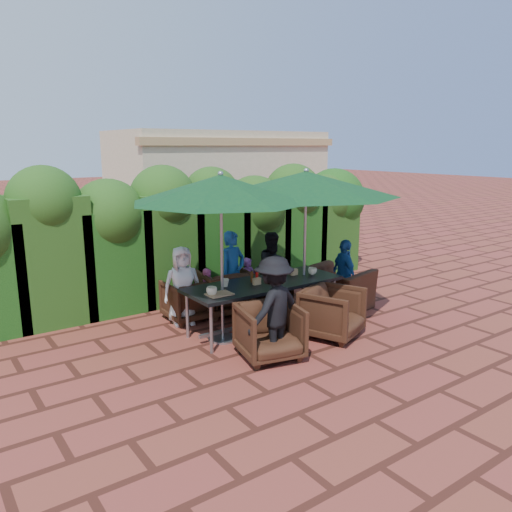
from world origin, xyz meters
TOP-DOWN VIEW (x-y plane):
  - ground at (0.00, 0.00)m, footprint 80.00×80.00m
  - dining_table at (0.08, 0.04)m, footprint 2.49×0.90m
  - umbrella_left at (-0.68, 0.03)m, footprint 2.54×2.54m
  - umbrella_right at (0.88, 0.03)m, footprint 2.91×2.91m
  - chair_far_left at (-0.68, 1.11)m, footprint 0.72×0.67m
  - chair_far_mid at (-0.02, 1.03)m, footprint 0.91×0.87m
  - chair_far_right at (0.84, 1.00)m, footprint 0.78×0.74m
  - chair_near_left at (-0.50, -0.88)m, footprint 0.93×0.90m
  - chair_near_right at (0.72, -0.81)m, footprint 1.03×1.00m
  - chair_end_right at (1.75, 0.14)m, footprint 0.90×1.19m
  - adult_far_left at (-0.84, 0.98)m, footprint 0.69×0.51m
  - adult_far_mid at (0.13, 1.01)m, footprint 0.58×0.50m
  - adult_far_right at (0.94, 0.93)m, footprint 0.66×0.44m
  - adult_near_left at (-0.47, -0.93)m, footprint 0.97×0.61m
  - adult_end_right at (1.82, 0.04)m, footprint 0.55×0.79m
  - child_left at (-0.34, 1.02)m, footprint 0.35×0.32m
  - child_right at (0.55, 1.14)m, footprint 0.35×0.30m
  - pedestrian_a at (1.41, 4.21)m, footprint 1.67×1.39m
  - pedestrian_b at (2.38, 4.49)m, footprint 0.98×0.72m
  - pedestrian_c at (3.38, 4.22)m, footprint 1.15×1.13m
  - cup_a at (-0.92, -0.09)m, footprint 0.15×0.15m
  - cup_b at (-0.53, 0.18)m, footprint 0.12×0.12m
  - cup_c at (0.15, -0.22)m, footprint 0.14×0.14m
  - cup_d at (0.63, 0.23)m, footprint 0.15×0.15m
  - cup_e at (0.99, -0.04)m, footprint 0.15×0.15m
  - ketchup_bottle at (0.01, 0.13)m, footprint 0.04×0.04m
  - sauce_bottle at (-0.07, 0.15)m, footprint 0.04×0.04m
  - serving_tray at (-0.82, -0.12)m, footprint 0.35×0.25m
  - number_block_left at (-0.08, 0.00)m, footprint 0.12×0.06m
  - number_block_right at (0.74, 0.11)m, footprint 0.12×0.06m
  - hedge_wall at (-0.18, 2.32)m, footprint 9.10×1.60m
  - building at (3.50, 6.99)m, footprint 6.20×3.08m

SIDE VIEW (x-z plane):
  - ground at x=0.00m, z-range 0.00..0.00m
  - chair_far_right at x=0.84m, z-range 0.00..0.71m
  - chair_far_left at x=-0.68m, z-range 0.00..0.73m
  - chair_near_left at x=-0.50m, z-range 0.00..0.81m
  - chair_near_right at x=0.72m, z-range 0.00..0.82m
  - child_left at x=-0.34m, z-range 0.00..0.83m
  - chair_far_mid at x=-0.02m, z-range 0.00..0.83m
  - child_right at x=0.55m, z-range 0.00..0.87m
  - chair_end_right at x=1.75m, z-range 0.00..0.94m
  - adult_end_right at x=1.82m, z-range 0.00..1.23m
  - adult_far_left at x=-0.84m, z-range 0.00..1.26m
  - adult_far_right at x=0.94m, z-range 0.00..1.32m
  - dining_table at x=0.08m, z-range 0.30..1.05m
  - adult_far_mid at x=0.13m, z-range 0.00..1.40m
  - adult_near_left at x=-0.47m, z-range 0.00..1.41m
  - serving_tray at x=-0.82m, z-range 0.75..0.77m
  - number_block_left at x=-0.08m, z-range 0.75..0.85m
  - number_block_right at x=0.74m, z-range 0.75..0.85m
  - cup_c at x=0.15m, z-range 0.75..0.86m
  - cup_e at x=0.99m, z-range 0.75..0.86m
  - cup_b at x=-0.53m, z-range 0.75..0.87m
  - cup_a at x=-0.92m, z-range 0.75..0.87m
  - cup_d at x=0.63m, z-range 0.75..0.89m
  - ketchup_bottle at x=0.01m, z-range 0.75..0.92m
  - sauce_bottle at x=-0.07m, z-range 0.75..0.92m
  - pedestrian_c at x=3.38m, z-range 0.00..1.73m
  - pedestrian_a at x=1.41m, z-range 0.00..1.74m
  - pedestrian_b at x=2.38m, z-range 0.00..1.83m
  - hedge_wall at x=-0.18m, z-range 0.10..2.61m
  - building at x=3.50m, z-range 0.01..3.21m
  - umbrella_left at x=-0.68m, z-range 0.98..3.44m
  - umbrella_right at x=0.88m, z-range 0.98..3.44m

